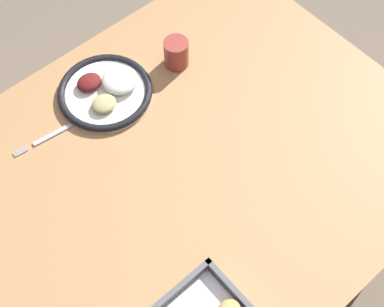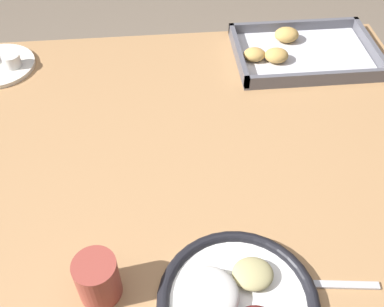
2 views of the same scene
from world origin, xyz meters
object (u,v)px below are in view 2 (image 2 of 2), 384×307
(dinner_plate, at_px, (235,301))
(drinking_cup, at_px, (98,279))
(fork, at_px, (343,285))
(baking_tray, at_px, (298,52))

(dinner_plate, height_order, drinking_cup, drinking_cup)
(dinner_plate, bearing_deg, fork, 4.70)
(baking_tray, bearing_deg, drinking_cup, -128.13)
(baking_tray, distance_m, drinking_cup, 0.76)
(drinking_cup, bearing_deg, baking_tray, 51.87)
(baking_tray, height_order, drinking_cup, drinking_cup)
(fork, bearing_deg, drinking_cup, -176.97)
(fork, distance_m, baking_tray, 0.63)
(dinner_plate, xyz_separation_m, baking_tray, (0.27, 0.64, -0.00))
(baking_tray, bearing_deg, dinner_plate, -112.52)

